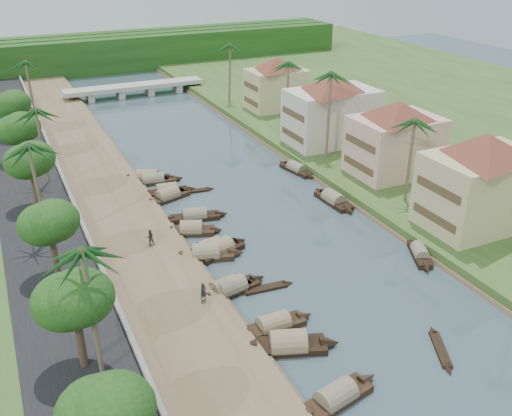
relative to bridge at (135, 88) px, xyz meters
name	(u,v)px	position (x,y,z in m)	size (l,w,h in m)	color
ground	(316,262)	(0.00, -72.00, -1.72)	(220.00, 220.00, 0.00)	#384B55
left_bank	(113,210)	(-16.00, -52.00, -1.32)	(10.00, 180.00, 0.80)	brown
right_bank	(359,163)	(19.00, -52.00, -1.12)	(16.00, 180.00, 1.20)	#2F4C1E
road	(37,222)	(-24.50, -52.00, -1.02)	(8.00, 180.00, 1.40)	black
retaining_wall	(76,209)	(-20.20, -52.00, -0.37)	(0.40, 180.00, 1.10)	slate
treeline	(104,53)	(0.00, 28.00, 2.28)	(120.00, 14.00, 8.00)	#16370F
bridge	(135,88)	(0.00, 0.00, 0.00)	(28.00, 4.00, 2.40)	#A4A59A
building_near	(483,180)	(18.99, -74.00, 4.66)	(14.85, 14.85, 10.20)	tan
building_mid	(396,137)	(19.99, -58.00, 4.41)	(14.11, 14.11, 9.70)	beige
building_far	(332,109)	(18.99, -44.00, 4.66)	(15.59, 15.59, 10.20)	beige
building_distant	(277,83)	(19.99, -24.00, 4.16)	(12.62, 12.62, 9.20)	tan
sampan_0	(336,398)	(-8.46, -89.06, -1.31)	(8.45, 3.37, 2.19)	black
sampan_1	(288,345)	(-8.80, -82.55, -1.30)	(8.71, 4.77, 2.50)	black
sampan_2	(274,325)	(-8.70, -79.79, -1.31)	(7.79, 1.92, 2.07)	black
sampan_3	(231,289)	(-9.81, -73.30, -1.31)	(8.01, 3.10, 2.13)	black
sampan_4	(225,289)	(-10.34, -73.04, -1.31)	(7.30, 2.84, 2.06)	black
sampan_5	(220,250)	(-8.03, -66.20, -1.30)	(7.45, 3.90, 2.31)	black
sampan_6	(206,254)	(-9.73, -66.45, -1.30)	(8.18, 4.12, 2.37)	black
sampan_7	(210,248)	(-8.85, -65.29, -1.31)	(7.25, 2.78, 1.93)	black
sampan_8	(191,230)	(-9.29, -60.79, -1.31)	(7.22, 4.25, 2.21)	black
sampan_9	(195,216)	(-7.80, -57.69, -1.31)	(8.16, 3.20, 2.05)	black
sampan_10	(168,197)	(-8.99, -51.10, -1.31)	(8.15, 4.19, 2.22)	black
sampan_11	(167,191)	(-8.61, -49.57, -1.31)	(7.66, 2.52, 2.17)	black
sampan_12	(153,181)	(-9.23, -45.39, -1.31)	(8.42, 2.67, 2.00)	black
sampan_13	(148,178)	(-9.63, -44.11, -1.31)	(8.21, 4.86, 2.24)	black
sampan_14	(420,253)	(10.22, -75.58, -1.32)	(4.27, 7.01, 1.80)	black
sampan_15	(333,200)	(9.17, -60.76, -1.31)	(2.19, 8.38, 2.22)	black
sampan_16	(296,169)	(9.96, -49.91, -1.31)	(2.89, 8.03, 1.96)	black
canoe_0	(440,349)	(2.11, -87.87, -1.62)	(3.36, 5.70, 0.79)	black
canoe_1	(266,288)	(-6.69, -74.14, -1.62)	(5.74, 1.37, 0.92)	black
canoe_2	(192,191)	(-5.47, -50.27, -1.62)	(5.98, 1.54, 0.86)	black
palm_1	(415,122)	(16.00, -65.78, 9.08)	(3.20, 3.20, 11.39)	brown
palm_2	(331,76)	(15.00, -49.47, 11.08)	(3.20, 3.20, 13.47)	brown
palm_3	(288,65)	(16.00, -35.53, 9.86)	(3.20, 3.20, 12.20)	brown
palm_4	(84,254)	(-23.00, -80.49, 9.58)	(3.20, 3.20, 11.70)	brown
palm_5	(31,148)	(-24.00, -58.15, 9.69)	(3.20, 3.20, 11.82)	brown
palm_6	(37,112)	(-22.00, -42.46, 8.86)	(3.20, 3.20, 10.95)	brown
palm_7	(229,46)	(14.00, -16.41, 9.73)	(3.20, 3.20, 12.06)	brown
palm_8	(26,63)	(-20.50, -13.56, 9.21)	(3.20, 3.20, 11.32)	brown
tree_0	(106,411)	(-24.00, -89.26, 4.34)	(4.73, 4.73, 6.69)	#4D3B2C
tree_1	(74,300)	(-24.00, -79.21, 5.43)	(4.83, 4.83, 7.84)	#4D3B2C
tree_2	(49,223)	(-24.00, -65.70, 5.08)	(4.61, 4.61, 7.40)	#4D3B2C
tree_3	(30,161)	(-24.00, -49.36, 5.31)	(4.81, 4.81, 7.71)	#4D3B2C
tree_4	(19,129)	(-24.00, -33.25, 4.34)	(5.00, 5.00, 6.79)	#4D3B2C
tree_5	(12,105)	(-24.00, -21.61, 4.72)	(4.91, 4.91, 7.14)	#4D3B2C
tree_6	(347,103)	(24.00, -40.56, 4.14)	(4.68, 4.68, 6.66)	#4D3B2C
person_near	(203,292)	(-12.90, -74.43, -0.04)	(0.64, 0.42, 1.77)	#26282E
person_far	(150,237)	(-14.41, -62.69, -0.07)	(0.83, 0.64, 1.70)	#322A23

